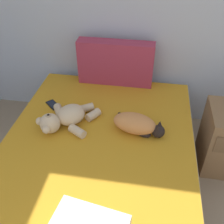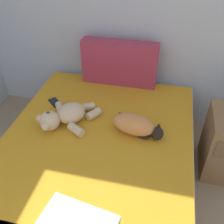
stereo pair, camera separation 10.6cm
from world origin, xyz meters
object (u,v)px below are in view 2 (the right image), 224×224
(patterned_cushion, at_px, (120,63))
(cell_phone, at_px, (55,103))
(bed, at_px, (95,167))
(cat, at_px, (136,125))
(teddy_bear, at_px, (65,116))

(patterned_cushion, bearing_deg, cell_phone, -135.88)
(bed, relative_size, cell_phone, 12.84)
(patterned_cushion, bearing_deg, bed, -90.15)
(patterned_cushion, distance_m, cell_phone, 0.72)
(bed, xyz_separation_m, cell_phone, (-0.49, 0.44, 0.26))
(bed, bearing_deg, patterned_cushion, 89.85)
(cat, xyz_separation_m, cell_phone, (-0.77, 0.22, -0.07))
(cell_phone, bearing_deg, teddy_bear, -50.49)
(teddy_bear, distance_m, cell_phone, 0.31)
(teddy_bear, relative_size, cell_phone, 2.98)
(cat, bearing_deg, teddy_bear, -178.43)
(bed, height_order, cell_phone, cell_phone)
(bed, relative_size, teddy_bear, 4.30)
(patterned_cushion, xyz_separation_m, cat, (0.27, -0.70, -0.14))
(bed, xyz_separation_m, patterned_cushion, (0.00, 0.91, 0.46))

